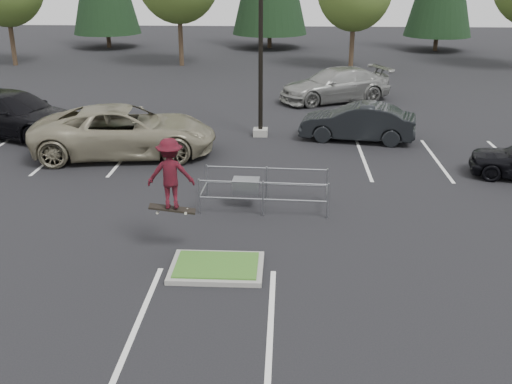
{
  "coord_description": "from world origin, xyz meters",
  "views": [
    {
      "loc": [
        1.59,
        -12.6,
        6.83
      ],
      "look_at": [
        0.86,
        1.5,
        1.44
      ],
      "focal_mm": 42.0,
      "sensor_mm": 36.0,
      "label": 1
    }
  ],
  "objects_px": {
    "car_l_tan": "(124,131)",
    "light_pole": "(261,25)",
    "skateboarder": "(170,174)",
    "car_l_black": "(11,114)",
    "car_r_charc": "(357,122)",
    "cart_corral": "(251,186)",
    "car_far_silver": "(337,85)"
  },
  "relations": [
    {
      "from": "cart_corral",
      "to": "car_r_charc",
      "type": "relative_size",
      "value": 0.82
    },
    {
      "from": "light_pole",
      "to": "car_l_black",
      "type": "height_order",
      "value": "light_pole"
    },
    {
      "from": "car_l_tan",
      "to": "light_pole",
      "type": "bearing_deg",
      "value": -66.34
    },
    {
      "from": "car_l_black",
      "to": "car_l_tan",
      "type": "bearing_deg",
      "value": -94.6
    },
    {
      "from": "car_l_black",
      "to": "car_r_charc",
      "type": "relative_size",
      "value": 1.38
    },
    {
      "from": "cart_corral",
      "to": "car_l_tan",
      "type": "xyz_separation_m",
      "value": [
        -5.06,
        4.92,
        0.28
      ]
    },
    {
      "from": "car_l_tan",
      "to": "car_r_charc",
      "type": "relative_size",
      "value": 1.46
    },
    {
      "from": "light_pole",
      "to": "car_r_charc",
      "type": "height_order",
      "value": "light_pole"
    },
    {
      "from": "car_l_tan",
      "to": "car_r_charc",
      "type": "distance_m",
      "value": 9.36
    },
    {
      "from": "light_pole",
      "to": "car_far_silver",
      "type": "height_order",
      "value": "light_pole"
    },
    {
      "from": "cart_corral",
      "to": "car_far_silver",
      "type": "xyz_separation_m",
      "value": [
        3.65,
        15.03,
        0.2
      ]
    },
    {
      "from": "light_pole",
      "to": "skateboarder",
      "type": "distance_m",
      "value": 11.41
    },
    {
      "from": "cart_corral",
      "to": "car_r_charc",
      "type": "xyz_separation_m",
      "value": [
        3.94,
        7.48,
        0.1
      ]
    },
    {
      "from": "cart_corral",
      "to": "car_far_silver",
      "type": "height_order",
      "value": "car_far_silver"
    },
    {
      "from": "cart_corral",
      "to": "car_l_tan",
      "type": "distance_m",
      "value": 7.07
    },
    {
      "from": "car_far_silver",
      "to": "car_r_charc",
      "type": "bearing_deg",
      "value": -22.66
    },
    {
      "from": "car_l_tan",
      "to": "car_r_charc",
      "type": "xyz_separation_m",
      "value": [
        9.0,
        2.56,
        -0.18
      ]
    },
    {
      "from": "light_pole",
      "to": "skateboarder",
      "type": "relative_size",
      "value": 5.26
    },
    {
      "from": "cart_corral",
      "to": "light_pole",
      "type": "bearing_deg",
      "value": 92.98
    },
    {
      "from": "car_far_silver",
      "to": "car_l_black",
      "type": "bearing_deg",
      "value": -86.85
    },
    {
      "from": "light_pole",
      "to": "cart_corral",
      "type": "xyz_separation_m",
      "value": [
        0.06,
        -7.98,
        -3.89
      ]
    },
    {
      "from": "car_far_silver",
      "to": "car_l_tan",
      "type": "bearing_deg",
      "value": -65.58
    },
    {
      "from": "car_r_charc",
      "to": "car_far_silver",
      "type": "xyz_separation_m",
      "value": [
        -0.28,
        7.55,
        0.1
      ]
    },
    {
      "from": "light_pole",
      "to": "car_l_black",
      "type": "relative_size",
      "value": 1.58
    },
    {
      "from": "skateboarder",
      "to": "car_l_black",
      "type": "xyz_separation_m",
      "value": [
        -8.8,
        10.5,
        -1.13
      ]
    },
    {
      "from": "light_pole",
      "to": "cart_corral",
      "type": "relative_size",
      "value": 2.66
    },
    {
      "from": "car_r_charc",
      "to": "car_l_black",
      "type": "bearing_deg",
      "value": -80.0
    },
    {
      "from": "car_l_tan",
      "to": "car_far_silver",
      "type": "xyz_separation_m",
      "value": [
        8.72,
        10.11,
        -0.07
      ]
    },
    {
      "from": "cart_corral",
      "to": "car_l_black",
      "type": "distance_m",
      "value": 12.95
    },
    {
      "from": "cart_corral",
      "to": "car_l_tan",
      "type": "relative_size",
      "value": 0.56
    },
    {
      "from": "skateboarder",
      "to": "car_l_tan",
      "type": "relative_size",
      "value": 0.28
    },
    {
      "from": "car_l_black",
      "to": "cart_corral",
      "type": "bearing_deg",
      "value": -104.94
    }
  ]
}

